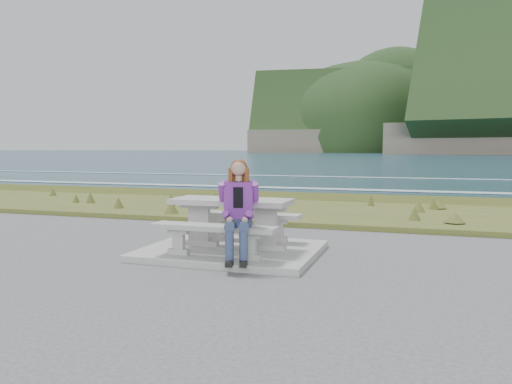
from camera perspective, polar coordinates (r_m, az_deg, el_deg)
concrete_slab at (r=7.69m, az=-2.79°, el=-6.72°), size 2.60×2.10×0.10m
picnic_table at (r=7.59m, az=-2.81°, el=-2.03°), size 1.80×0.75×0.75m
bench_landward at (r=6.98m, az=-4.87°, el=-4.60°), size 1.80×0.35×0.45m
bench_seaward at (r=8.27m, az=-1.06°, el=-3.07°), size 1.80×0.35×0.45m
grass_verge at (r=12.43m, az=5.51°, el=-2.47°), size 160.00×4.50×0.22m
shore_drop at (r=15.26m, az=7.91°, el=-1.11°), size 160.00×0.80×2.20m
ocean at (r=32.41m, az=13.34°, el=-1.07°), size 1600.00×1600.00×0.09m
seated_woman at (r=6.69m, az=-2.07°, el=-3.66°), size 0.53×0.74×1.37m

